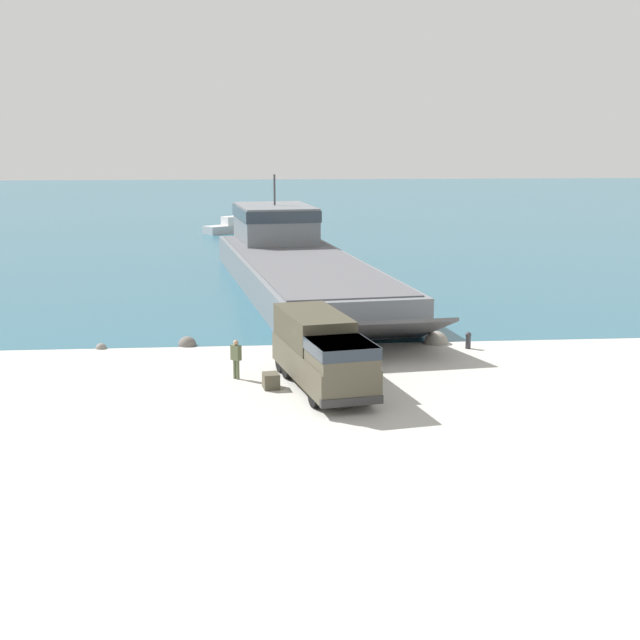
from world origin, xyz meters
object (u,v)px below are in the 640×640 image
(mooring_bollard, at_px, (468,339))
(cargo_crate, at_px, (271,381))
(landing_craft, at_px, (293,259))
(military_truck, at_px, (322,351))
(moored_boat_a, at_px, (237,227))
(soldier_on_ramp, at_px, (236,356))

(mooring_bollard, xyz_separation_m, cargo_crate, (-9.82, -6.25, -0.13))
(mooring_bollard, height_order, cargo_crate, mooring_bollard)
(landing_craft, height_order, military_truck, landing_craft)
(military_truck, xyz_separation_m, cargo_crate, (-2.10, 0.11, -1.23))
(moored_boat_a, xyz_separation_m, cargo_crate, (1.68, -62.43, -0.26))
(soldier_on_ramp, relative_size, cargo_crate, 2.22)
(mooring_bollard, bearing_deg, cargo_crate, -147.51)
(soldier_on_ramp, distance_m, cargo_crate, 2.25)
(military_truck, height_order, moored_boat_a, military_truck)
(landing_craft, xyz_separation_m, cargo_crate, (-2.47, -27.12, -1.40))
(soldier_on_ramp, xyz_separation_m, mooring_bollard, (11.25, 4.65, -0.53))
(military_truck, relative_size, moored_boat_a, 1.07)
(moored_boat_a, bearing_deg, soldier_on_ramp, -36.09)
(military_truck, bearing_deg, soldier_on_ramp, -127.14)
(landing_craft, height_order, mooring_bollard, landing_craft)
(landing_craft, xyz_separation_m, moored_boat_a, (-4.15, 35.31, -1.14))
(landing_craft, relative_size, military_truck, 4.57)
(soldier_on_ramp, xyz_separation_m, moored_boat_a, (-0.25, 60.82, -0.40))
(soldier_on_ramp, height_order, mooring_bollard, soldier_on_ramp)
(soldier_on_ramp, bearing_deg, cargo_crate, -95.12)
(military_truck, relative_size, soldier_on_ramp, 4.88)
(cargo_crate, bearing_deg, mooring_bollard, 32.49)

